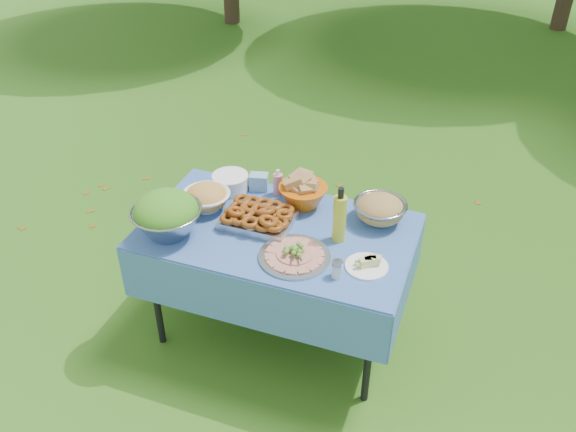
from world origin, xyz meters
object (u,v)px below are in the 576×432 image
object	(u,v)px
plate_stack	(230,182)
oil_bottle	(340,215)
picnic_table	(278,283)
salad_bowl	(166,215)
pasta_bowl_steel	(380,209)
charcuterie_platter	(295,251)
bread_bowl	(303,191)

from	to	relation	value
plate_stack	oil_bottle	distance (m)	0.80
picnic_table	salad_bowl	bearing A→B (deg)	-156.42
pasta_bowl_steel	charcuterie_platter	world-z (taller)	pasta_bowl_steel
oil_bottle	pasta_bowl_steel	bearing A→B (deg)	56.58
picnic_table	charcuterie_platter	xyz separation A→B (m)	(0.17, -0.19, 0.42)
plate_stack	bread_bowl	size ratio (longest dim) A/B	0.77
picnic_table	salad_bowl	distance (m)	0.77
picnic_table	bread_bowl	world-z (taller)	bread_bowl
salad_bowl	pasta_bowl_steel	distance (m)	1.15
pasta_bowl_steel	charcuterie_platter	bearing A→B (deg)	-124.96
oil_bottle	charcuterie_platter	bearing A→B (deg)	-126.58
salad_bowl	oil_bottle	size ratio (longest dim) A/B	1.18
charcuterie_platter	oil_bottle	xyz separation A→B (m)	(0.17, 0.22, 0.12)
picnic_table	plate_stack	xyz separation A→B (m)	(-0.41, 0.29, 0.43)
salad_bowl	plate_stack	world-z (taller)	salad_bowl
salad_bowl	bread_bowl	bearing A→B (deg)	41.28
plate_stack	oil_bottle	bearing A→B (deg)	-19.32
picnic_table	oil_bottle	bearing A→B (deg)	5.16
bread_bowl	pasta_bowl_steel	bearing A→B (deg)	-0.67
picnic_table	plate_stack	size ratio (longest dim) A/B	6.77
picnic_table	charcuterie_platter	size ratio (longest dim) A/B	3.94
plate_stack	bread_bowl	bearing A→B (deg)	-1.26
salad_bowl	bread_bowl	xyz separation A→B (m)	(0.58, 0.51, -0.03)
charcuterie_platter	oil_bottle	distance (m)	0.30
salad_bowl	pasta_bowl_steel	bearing A→B (deg)	26.24
bread_bowl	oil_bottle	bearing A→B (deg)	-41.40
plate_stack	bread_bowl	distance (m)	0.46
bread_bowl	charcuterie_platter	xyz separation A→B (m)	(0.12, -0.47, -0.05)
picnic_table	plate_stack	distance (m)	0.66
picnic_table	pasta_bowl_steel	bearing A→B (deg)	28.96
bread_bowl	pasta_bowl_steel	size ratio (longest dim) A/B	0.96
charcuterie_platter	picnic_table	bearing A→B (deg)	131.15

